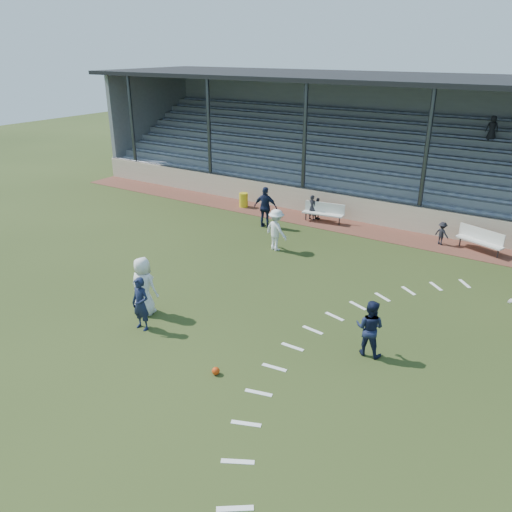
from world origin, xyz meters
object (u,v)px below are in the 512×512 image
Objects in this scene: player_white_lead at (144,286)px; player_navy_lead at (141,304)px; trash_bin at (244,200)px; bench_right at (480,238)px; football at (216,371)px; bench_left at (324,211)px.

player_navy_lead is (0.61, -0.76, -0.12)m from player_white_lead.
player_navy_lead is at bearing -69.89° from trash_bin.
bench_right is 1.19× the size of player_navy_lead.
football is (7.67, -12.66, -0.29)m from trash_bin.
player_white_lead is at bearing -71.39° from trash_bin.
bench_left is at bearing -101.12° from player_white_lead.
bench_left is 12.07m from player_navy_lead.
player_navy_lead is (-0.28, -12.06, 0.26)m from bench_left.
football is at bearing 153.40° from player_white_lead.
player_white_lead is (-0.89, -11.30, 0.38)m from bench_left.
bench_left is 13.07m from football.
bench_right is 14.25m from player_navy_lead.
football is 3.42m from player_navy_lead.
player_white_lead is 0.98m from player_navy_lead.
bench_right is 9.64× the size of football.
bench_right is at bearing 72.13° from football.
trash_bin is (-4.68, -0.06, -0.19)m from bench_left.
player_white_lead reaches higher than bench_right.
bench_right is at bearing -131.70° from player_white_lead.
bench_right reaches higher than trash_bin.
bench_left is 1.01× the size of bench_right.
bench_left is at bearing 103.24° from football.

